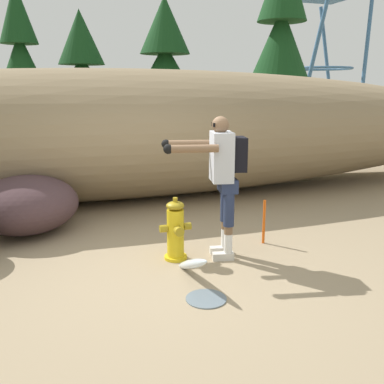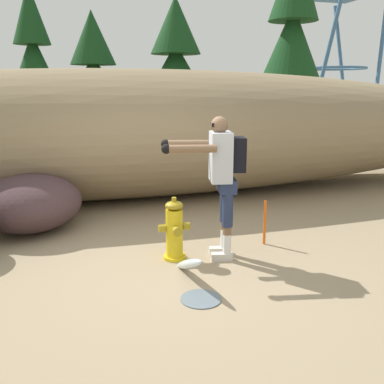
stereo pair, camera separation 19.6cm
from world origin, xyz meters
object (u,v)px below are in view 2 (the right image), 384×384
(utility_worker, at_px, (221,170))
(boulder_large, at_px, (30,203))
(fire_hydrant, at_px, (174,231))
(survey_stake, at_px, (265,223))

(utility_worker, height_order, boulder_large, utility_worker)
(utility_worker, xyz_separation_m, boulder_large, (-2.30, 1.76, -0.68))
(fire_hydrant, xyz_separation_m, utility_worker, (0.55, -0.11, 0.74))
(boulder_large, bearing_deg, survey_stake, -26.18)
(fire_hydrant, distance_m, utility_worker, 0.93)
(fire_hydrant, height_order, survey_stake, fire_hydrant)
(utility_worker, relative_size, boulder_large, 1.14)
(utility_worker, height_order, survey_stake, utility_worker)
(boulder_large, bearing_deg, utility_worker, -37.34)
(survey_stake, bearing_deg, utility_worker, -159.78)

